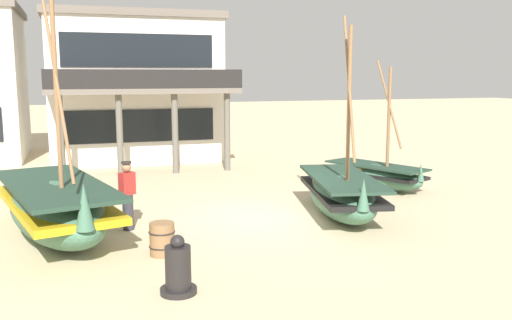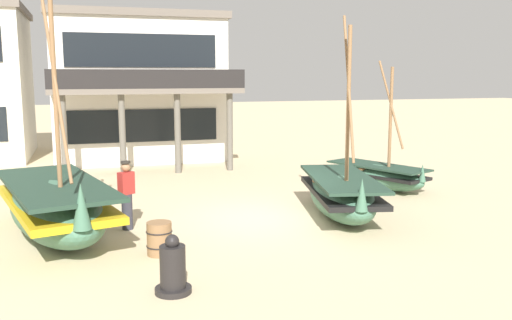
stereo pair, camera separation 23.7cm
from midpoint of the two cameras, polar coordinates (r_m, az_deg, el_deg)
The scene contains 8 objects.
ground_plane at distance 14.64m, azimuth 0.76°, elevation -6.00°, with size 120.00×120.00×0.00m, color #CCB78E.
fishing_boat_near_left at distance 18.68m, azimuth 11.92°, elevation -1.50°, with size 2.46×3.67×4.18m.
fishing_boat_centre_large at distance 13.53m, azimuth -20.34°, elevation -4.64°, with size 3.07×5.38×5.96m.
fishing_boat_far_right at distance 14.80m, azimuth 8.38°, elevation -3.51°, with size 2.38×4.34×5.23m.
fisherman_by_hull at distance 13.74m, azimuth -13.59°, elevation -3.66°, with size 0.42×0.38×1.68m.
capstan_winch at distance 9.79m, azimuth -8.74°, elevation -11.14°, with size 0.64×0.64×1.04m.
wooden_barrel at distance 11.82m, azimuth -10.23°, elevation -8.01°, with size 0.56×0.56×0.70m.
harbor_building_main at distance 26.38m, azimuth -12.94°, elevation 7.39°, with size 7.45×9.43×6.36m.
Camera 1 is at (-4.70, -13.36, 3.75)m, focal length 38.80 mm.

